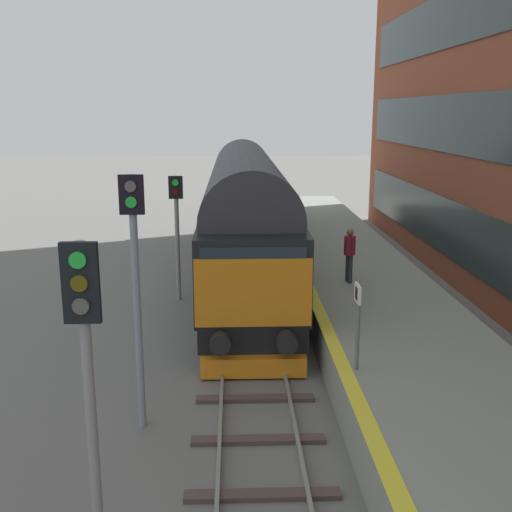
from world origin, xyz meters
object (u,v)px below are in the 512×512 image
signal_post_near (87,369)px  signal_post_mid (136,277)px  diesel_locomotive (246,211)px  platform_number_sign (358,313)px  waiting_passenger (350,250)px  signal_post_far (177,223)px

signal_post_near → signal_post_mid: signal_post_mid is taller
diesel_locomotive → platform_number_sign: 10.74m
signal_post_mid → platform_number_sign: 4.30m
platform_number_sign → signal_post_mid: bearing=-176.0°
waiting_passenger → signal_post_near: bearing=140.1°
signal_post_far → platform_number_sign: signal_post_far is taller
signal_post_mid → waiting_passenger: signal_post_mid is taller
signal_post_near → platform_number_sign: bearing=44.5°
diesel_locomotive → platform_number_sign: diesel_locomotive is taller
diesel_locomotive → signal_post_mid: bearing=-101.7°
waiting_passenger → signal_post_far: bearing=59.2°
signal_post_near → platform_number_sign: signal_post_near is taller
signal_post_mid → platform_number_sign: size_ratio=2.82×
signal_post_far → waiting_passenger: (5.23, -1.66, -0.54)m
waiting_passenger → platform_number_sign: bearing=157.6°
platform_number_sign → diesel_locomotive: bearing=100.6°
signal_post_mid → signal_post_far: size_ratio=1.22×
platform_number_sign → waiting_passenger: size_ratio=1.06×
diesel_locomotive → waiting_passenger: 5.25m
diesel_locomotive → signal_post_mid: size_ratio=3.62×
diesel_locomotive → platform_number_sign: (1.97, -10.55, -0.30)m
signal_post_mid → waiting_passenger: size_ratio=2.99×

